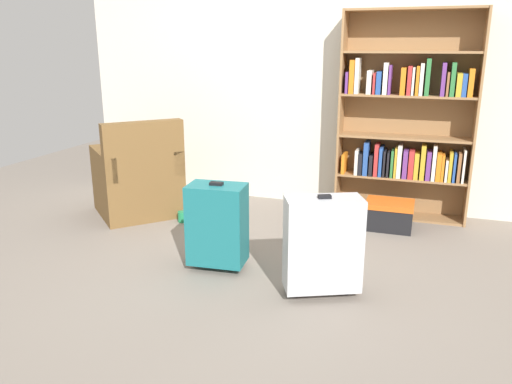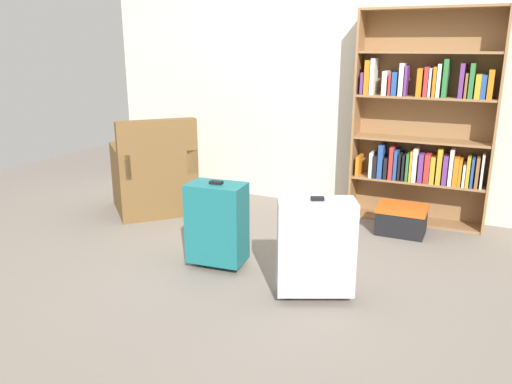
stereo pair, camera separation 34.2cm
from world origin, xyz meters
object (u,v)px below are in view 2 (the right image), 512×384
Objects in this scene: suitcase_silver at (316,247)px; storage_box at (401,219)px; bookshelf at (424,123)px; suitcase_teal at (217,223)px; mug at (194,214)px; armchair at (154,178)px.

storage_box is at bearing 77.48° from suitcase_silver.
suitcase_silver is at bearing -101.83° from bookshelf.
mug is at bearing 130.33° from suitcase_teal.
suitcase_teal is (-0.77, 0.15, -0.01)m from suitcase_silver.
suitcase_silver is at bearing -102.52° from storage_box.
suitcase_silver is at bearing -33.34° from mug.
storage_box is (1.76, 0.42, 0.08)m from mug.
storage_box is 0.63× the size of suitcase_teal.
storage_box is (-0.06, -0.39, -0.76)m from bookshelf.
armchair is at bearing 170.40° from mug.
suitcase_teal is at bearing -125.31° from bookshelf.
bookshelf reaches higher than suitcase_teal.
suitcase_teal reaches higher than mug.
armchair is 2.20m from suitcase_silver.
suitcase_silver reaches higher than suitcase_teal.
armchair is 8.25× the size of mug.
bookshelf is at bearing 78.17° from suitcase_silver.
storage_box is 1.65m from suitcase_teal.
suitcase_teal reaches higher than storage_box.
storage_box is at bearing -99.35° from bookshelf.
armchair is at bearing 142.74° from suitcase_teal.
suitcase_silver is (-0.37, -1.77, -0.54)m from bookshelf.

